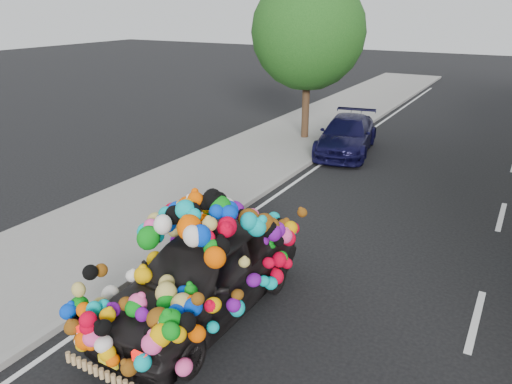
{
  "coord_description": "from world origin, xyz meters",
  "views": [
    {
      "loc": [
        3.83,
        -8.01,
        5.02
      ],
      "look_at": [
        -1.19,
        0.94,
        1.12
      ],
      "focal_mm": 35.0,
      "sensor_mm": 36.0,
      "label": 1
    }
  ],
  "objects": [
    {
      "name": "ground",
      "position": [
        0.0,
        0.0,
        0.0
      ],
      "size": [
        100.0,
        100.0,
        0.0
      ],
      "primitive_type": "plane",
      "color": "black",
      "rests_on": "ground"
    },
    {
      "name": "sidewalk",
      "position": [
        -4.3,
        0.0,
        0.06
      ],
      "size": [
        4.0,
        60.0,
        0.12
      ],
      "primitive_type": "cube",
      "color": "gray",
      "rests_on": "ground"
    },
    {
      "name": "kerb",
      "position": [
        -2.35,
        0.0,
        0.07
      ],
      "size": [
        0.15,
        60.0,
        0.13
      ],
      "primitive_type": "cube",
      "color": "gray",
      "rests_on": "ground"
    },
    {
      "name": "lane_markings",
      "position": [
        3.6,
        0.0,
        0.01
      ],
      "size": [
        6.0,
        50.0,
        0.01
      ],
      "primitive_type": null,
      "color": "silver",
      "rests_on": "ground"
    },
    {
      "name": "tree_near_sidewalk",
      "position": [
        -3.8,
        9.5,
        4.02
      ],
      "size": [
        4.2,
        4.2,
        6.13
      ],
      "color": "#332114",
      "rests_on": "ground"
    },
    {
      "name": "plush_art_car",
      "position": [
        -0.56,
        -2.02,
        1.08
      ],
      "size": [
        2.19,
        4.56,
        2.12
      ],
      "rotation": [
        0.0,
        0.0,
        -0.02
      ],
      "color": "black",
      "rests_on": "ground"
    },
    {
      "name": "navy_sedan",
      "position": [
        -1.8,
        8.65,
        0.62
      ],
      "size": [
        2.45,
        4.54,
        1.25
      ],
      "primitive_type": "imported",
      "rotation": [
        0.0,
        0.0,
        0.17
      ],
      "color": "black",
      "rests_on": "ground"
    }
  ]
}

